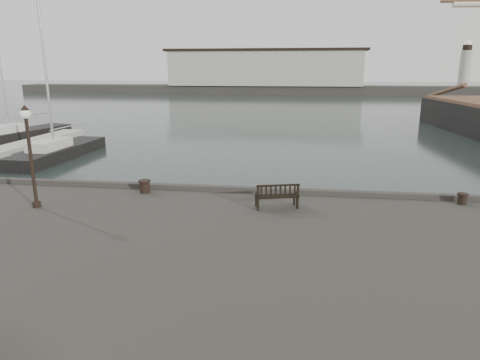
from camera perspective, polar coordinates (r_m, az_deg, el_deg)
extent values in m
plane|color=black|center=(16.44, 4.31, -6.80)|extent=(400.00, 400.00, 0.00)
cube|color=#383530|center=(107.40, 7.60, 11.84)|extent=(140.00, 8.00, 2.00)
cube|color=#A7A69B|center=(107.65, 3.29, 14.61)|extent=(46.00, 9.00, 8.00)
cube|color=black|center=(107.74, 3.32, 16.90)|extent=(48.00, 9.50, 0.60)
cylinder|color=#A7A69B|center=(113.52, 27.77, 13.01)|extent=(2.40, 2.40, 8.00)
sphere|color=silver|center=(113.65, 28.10, 15.72)|extent=(1.61, 1.61, 1.61)
cube|color=black|center=(14.05, 4.90, -2.17)|extent=(1.49, 0.84, 0.04)
cube|color=black|center=(13.80, 5.10, -1.57)|extent=(1.38, 0.42, 0.42)
cube|color=black|center=(14.11, 4.88, -2.92)|extent=(1.39, 0.75, 0.39)
cylinder|color=black|center=(16.12, -12.59, -0.84)|extent=(0.54, 0.54, 0.47)
cylinder|color=black|center=(16.23, 27.51, -2.24)|extent=(0.42, 0.42, 0.38)
cylinder|color=black|center=(15.33, -26.04, 2.06)|extent=(0.11, 0.11, 2.98)
cylinder|color=black|center=(15.66, -25.47, -2.94)|extent=(0.26, 0.26, 0.19)
sphere|color=silver|center=(15.11, -26.71, 7.93)|extent=(0.34, 0.34, 0.34)
cone|color=black|center=(15.09, -26.79, 8.63)|extent=(0.28, 0.28, 0.17)
cube|color=black|center=(41.83, -27.73, 4.85)|extent=(4.60, 11.43, 1.40)
cube|color=beige|center=(41.70, -27.89, 6.20)|extent=(2.35, 4.15, 0.60)
cylinder|color=#B2B5B7|center=(41.43, -28.96, 14.83)|extent=(0.16, 0.16, 13.20)
cube|color=black|center=(32.15, -22.96, 2.90)|extent=(2.51, 9.37, 1.40)
cube|color=beige|center=(31.98, -23.14, 4.65)|extent=(1.57, 3.30, 0.60)
cylinder|color=#B2B5B7|center=(31.60, -24.12, 14.11)|extent=(0.16, 0.16, 11.16)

